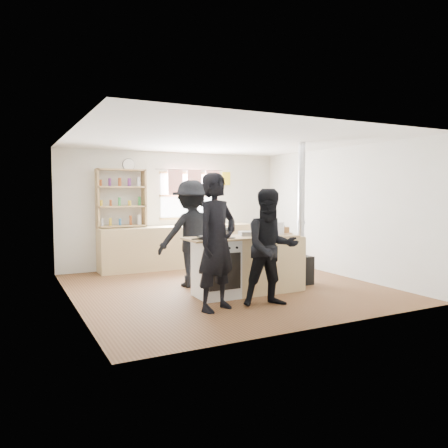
{
  "coord_description": "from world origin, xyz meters",
  "views": [
    {
      "loc": [
        -3.38,
        -6.58,
        1.64
      ],
      "look_at": [
        -0.08,
        -0.1,
        1.1
      ],
      "focal_mm": 35.0,
      "sensor_mm": 36.0,
      "label": 1
    }
  ],
  "objects_px": {
    "bread_board": "(283,231)",
    "person_near_left": "(217,242)",
    "stockpot_stove": "(225,232)",
    "stockpot_counter": "(275,228)",
    "flue_heater": "(301,248)",
    "cooking_island": "(249,264)",
    "thermos": "(216,218)",
    "person_near_right": "(271,248)",
    "skillet_greens": "(209,237)",
    "roast_tray": "(250,233)",
    "person_far": "(192,234)"
  },
  "relations": [
    {
      "from": "skillet_greens",
      "to": "person_far",
      "type": "relative_size",
      "value": 0.23
    },
    {
      "from": "thermos",
      "to": "person_near_left",
      "type": "relative_size",
      "value": 0.16
    },
    {
      "from": "cooking_island",
      "to": "stockpot_counter",
      "type": "bearing_deg",
      "value": -1.61
    },
    {
      "from": "stockpot_counter",
      "to": "person_near_right",
      "type": "bearing_deg",
      "value": -126.89
    },
    {
      "from": "stockpot_counter",
      "to": "person_near_right",
      "type": "distance_m",
      "value": 1.02
    },
    {
      "from": "thermos",
      "to": "person_near_left",
      "type": "height_order",
      "value": "person_near_left"
    },
    {
      "from": "thermos",
      "to": "stockpot_counter",
      "type": "relative_size",
      "value": 0.98
    },
    {
      "from": "stockpot_stove",
      "to": "cooking_island",
      "type": "bearing_deg",
      "value": -13.25
    },
    {
      "from": "skillet_greens",
      "to": "stockpot_stove",
      "type": "height_order",
      "value": "stockpot_stove"
    },
    {
      "from": "skillet_greens",
      "to": "flue_heater",
      "type": "distance_m",
      "value": 2.0
    },
    {
      "from": "cooking_island",
      "to": "skillet_greens",
      "type": "bearing_deg",
      "value": -169.08
    },
    {
      "from": "cooking_island",
      "to": "skillet_greens",
      "type": "xyz_separation_m",
      "value": [
        -0.77,
        -0.15,
        0.49
      ]
    },
    {
      "from": "roast_tray",
      "to": "person_near_right",
      "type": "height_order",
      "value": "person_near_right"
    },
    {
      "from": "roast_tray",
      "to": "person_far",
      "type": "xyz_separation_m",
      "value": [
        -0.67,
        0.87,
        -0.05
      ]
    },
    {
      "from": "thermos",
      "to": "skillet_greens",
      "type": "relative_size",
      "value": 0.72
    },
    {
      "from": "flue_heater",
      "to": "skillet_greens",
      "type": "bearing_deg",
      "value": -170.06
    },
    {
      "from": "thermos",
      "to": "stockpot_counter",
      "type": "distance_m",
      "value": 2.8
    },
    {
      "from": "flue_heater",
      "to": "person_near_left",
      "type": "distance_m",
      "value": 2.26
    },
    {
      "from": "stockpot_stove",
      "to": "person_near_left",
      "type": "distance_m",
      "value": 0.92
    },
    {
      "from": "cooking_island",
      "to": "person_far",
      "type": "xyz_separation_m",
      "value": [
        -0.62,
        0.91,
        0.45
      ]
    },
    {
      "from": "roast_tray",
      "to": "cooking_island",
      "type": "bearing_deg",
      "value": -139.52
    },
    {
      "from": "thermos",
      "to": "person_near_right",
      "type": "relative_size",
      "value": 0.18
    },
    {
      "from": "flue_heater",
      "to": "cooking_island",
      "type": "bearing_deg",
      "value": -170.71
    },
    {
      "from": "person_near_left",
      "to": "stockpot_counter",
      "type": "bearing_deg",
      "value": 3.31
    },
    {
      "from": "stockpot_stove",
      "to": "flue_heater",
      "type": "relative_size",
      "value": 0.08
    },
    {
      "from": "cooking_island",
      "to": "skillet_greens",
      "type": "distance_m",
      "value": 0.93
    },
    {
      "from": "roast_tray",
      "to": "person_near_right",
      "type": "xyz_separation_m",
      "value": [
        -0.16,
        -0.85,
        -0.13
      ]
    },
    {
      "from": "thermos",
      "to": "stockpot_stove",
      "type": "relative_size",
      "value": 1.51
    },
    {
      "from": "bread_board",
      "to": "person_far",
      "type": "height_order",
      "value": "person_far"
    },
    {
      "from": "person_near_left",
      "to": "person_near_right",
      "type": "distance_m",
      "value": 0.81
    },
    {
      "from": "skillet_greens",
      "to": "person_near_right",
      "type": "bearing_deg",
      "value": -45.13
    },
    {
      "from": "stockpot_stove",
      "to": "person_far",
      "type": "xyz_separation_m",
      "value": [
        -0.22,
        0.82,
        -0.09
      ]
    },
    {
      "from": "stockpot_stove",
      "to": "person_near_left",
      "type": "relative_size",
      "value": 0.11
    },
    {
      "from": "flue_heater",
      "to": "stockpot_counter",
      "type": "bearing_deg",
      "value": -163.37
    },
    {
      "from": "skillet_greens",
      "to": "roast_tray",
      "type": "distance_m",
      "value": 0.84
    },
    {
      "from": "stockpot_stove",
      "to": "flue_heater",
      "type": "height_order",
      "value": "flue_heater"
    },
    {
      "from": "bread_board",
      "to": "flue_heater",
      "type": "xyz_separation_m",
      "value": [
        0.51,
        0.18,
        -0.33
      ]
    },
    {
      "from": "bread_board",
      "to": "roast_tray",
      "type": "bearing_deg",
      "value": 177.63
    },
    {
      "from": "skillet_greens",
      "to": "stockpot_stove",
      "type": "relative_size",
      "value": 2.09
    },
    {
      "from": "skillet_greens",
      "to": "flue_heater",
      "type": "height_order",
      "value": "flue_heater"
    },
    {
      "from": "cooking_island",
      "to": "person_near_right",
      "type": "distance_m",
      "value": 0.9
    },
    {
      "from": "thermos",
      "to": "stockpot_counter",
      "type": "bearing_deg",
      "value": -95.34
    },
    {
      "from": "person_far",
      "to": "bread_board",
      "type": "bearing_deg",
      "value": 144.98
    },
    {
      "from": "bread_board",
      "to": "person_near_left",
      "type": "xyz_separation_m",
      "value": [
        -1.56,
        -0.68,
        -0.03
      ]
    },
    {
      "from": "person_near_right",
      "to": "cooking_island",
      "type": "bearing_deg",
      "value": 95.51
    },
    {
      "from": "person_near_right",
      "to": "flue_heater",
      "type": "bearing_deg",
      "value": 51.61
    },
    {
      "from": "bread_board",
      "to": "person_near_left",
      "type": "height_order",
      "value": "person_near_left"
    },
    {
      "from": "stockpot_stove",
      "to": "stockpot_counter",
      "type": "relative_size",
      "value": 0.65
    },
    {
      "from": "stockpot_stove",
      "to": "stockpot_counter",
      "type": "xyz_separation_m",
      "value": [
        0.88,
        -0.11,
        0.03
      ]
    },
    {
      "from": "stockpot_stove",
      "to": "flue_heater",
      "type": "xyz_separation_m",
      "value": [
        1.56,
        0.1,
        -0.35
      ]
    }
  ]
}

